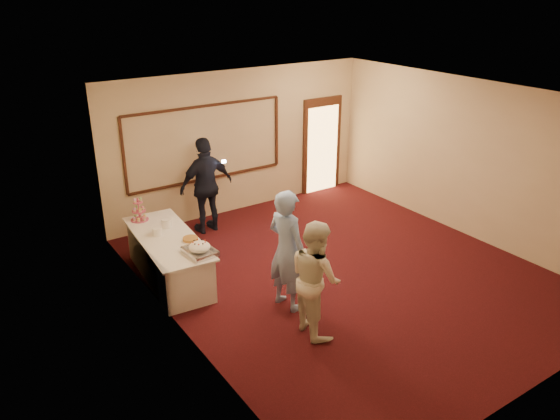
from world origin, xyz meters
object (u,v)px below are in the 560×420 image
object	(u,v)px
buffet_table	(169,258)
woman	(315,278)
pavlova_tray	(200,249)
plate_stack_b	(167,223)
cupcake_stand	(139,211)
guest	(206,185)
tart	(190,239)
man	(287,250)
plate_stack_a	(157,231)

from	to	relation	value
buffet_table	woman	bearing A→B (deg)	-65.59
buffet_table	pavlova_tray	size ratio (longest dim) A/B	4.03
plate_stack_b	cupcake_stand	bearing A→B (deg)	117.07
plate_stack_b	guest	bearing A→B (deg)	38.71
tart	guest	distance (m)	2.08
pavlova_tray	man	xyz separation A→B (m)	(0.98, -0.92, 0.09)
pavlova_tray	man	distance (m)	1.35
pavlova_tray	woman	world-z (taller)	woman
buffet_table	cupcake_stand	bearing A→B (deg)	97.63
cupcake_stand	man	xyz separation A→B (m)	(1.28, -2.67, 0.01)
man	woman	distance (m)	0.74
buffet_table	woman	xyz separation A→B (m)	(1.13, -2.49, 0.45)
woman	cupcake_stand	bearing A→B (deg)	27.75
cupcake_stand	plate_stack_b	xyz separation A→B (m)	(0.28, -0.54, -0.09)
plate_stack_a	tart	size ratio (longest dim) A/B	0.60
pavlova_tray	man	bearing A→B (deg)	-43.30
buffet_table	plate_stack_a	bearing A→B (deg)	123.95
buffet_table	cupcake_stand	distance (m)	1.07
pavlova_tray	buffet_table	bearing A→B (deg)	102.43
pavlova_tray	woman	size ratio (longest dim) A/B	0.34
plate_stack_a	woman	xyz separation A→B (m)	(1.23, -2.64, 0.00)
plate_stack_a	woman	size ratio (longest dim) A/B	0.10
cupcake_stand	buffet_table	bearing A→B (deg)	-82.37
plate_stack_a	guest	xyz separation A→B (m)	(1.52, 1.23, 0.11)
woman	plate_stack_b	bearing A→B (deg)	26.38
plate_stack_a	man	bearing A→B (deg)	-56.46
tart	man	bearing A→B (deg)	-57.39
tart	buffet_table	bearing A→B (deg)	127.03
man	plate_stack_a	bearing A→B (deg)	22.45
woman	guest	size ratio (longest dim) A/B	0.88
pavlova_tray	plate_stack_b	distance (m)	1.20
buffet_table	woman	size ratio (longest dim) A/B	1.39
plate_stack_a	tart	bearing A→B (deg)	-53.88
pavlova_tray	woman	bearing A→B (deg)	-60.26
pavlova_tray	tart	xyz separation A→B (m)	(0.07, 0.49, -0.06)
cupcake_stand	guest	world-z (taller)	guest
pavlova_tray	plate_stack_a	bearing A→B (deg)	106.11
pavlova_tray	man	world-z (taller)	man
buffet_table	plate_stack_b	distance (m)	0.61
tart	guest	bearing A→B (deg)	56.11
guest	plate_stack_b	bearing A→B (deg)	36.02
man	cupcake_stand	bearing A→B (deg)	14.64
cupcake_stand	man	bearing A→B (deg)	-64.27
man	guest	distance (m)	3.15
woman	guest	world-z (taller)	guest
buffet_table	woman	world-z (taller)	woman
plate_stack_b	tart	bearing A→B (deg)	-81.69
cupcake_stand	plate_stack_b	distance (m)	0.61
buffet_table	plate_stack_b	world-z (taller)	plate_stack_b
cupcake_stand	woman	distance (m)	3.63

